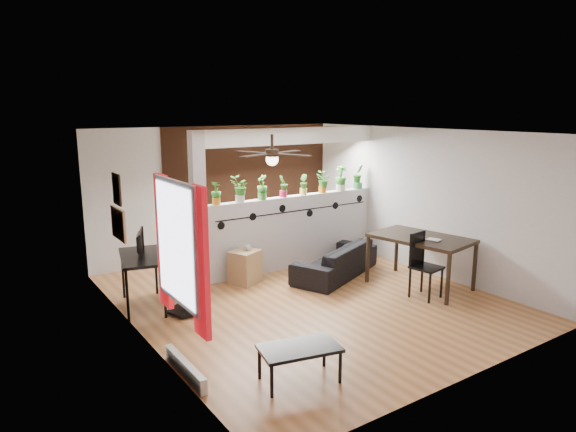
{
  "coord_description": "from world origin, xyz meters",
  "views": [
    {
      "loc": [
        -4.53,
        -6.21,
        2.95
      ],
      "look_at": [
        0.07,
        0.6,
        1.21
      ],
      "focal_mm": 32.0,
      "sensor_mm": 36.0,
      "label": 1
    }
  ],
  "objects_px": {
    "potted_plant_5": "(323,181)",
    "office_chair": "(182,281)",
    "potted_plant_4": "(303,184)",
    "computer_desk": "(141,260)",
    "potted_plant_2": "(262,187)",
    "cup": "(247,248)",
    "potted_plant_3": "(283,185)",
    "sofa": "(336,261)",
    "ceiling_fan": "(272,155)",
    "coffee_table": "(300,350)",
    "cube_shelf": "(245,267)",
    "potted_plant_6": "(341,177)",
    "potted_plant_7": "(358,176)",
    "dining_table": "(421,242)",
    "potted_plant_0": "(216,192)",
    "folding_chair": "(422,259)",
    "potted_plant_1": "(240,188)"
  },
  "relations": [
    {
      "from": "ceiling_fan",
      "to": "cube_shelf",
      "type": "distance_m",
      "value": 2.53
    },
    {
      "from": "potted_plant_3",
      "to": "coffee_table",
      "type": "relative_size",
      "value": 0.42
    },
    {
      "from": "ceiling_fan",
      "to": "cube_shelf",
      "type": "xyz_separation_m",
      "value": [
        0.36,
        1.46,
        -2.03
      ]
    },
    {
      "from": "potted_plant_3",
      "to": "potted_plant_7",
      "type": "bearing_deg",
      "value": -0.0
    },
    {
      "from": "coffee_table",
      "to": "dining_table",
      "type": "bearing_deg",
      "value": 21.8
    },
    {
      "from": "ceiling_fan",
      "to": "cup",
      "type": "bearing_deg",
      "value": 74.24
    },
    {
      "from": "potted_plant_5",
      "to": "office_chair",
      "type": "xyz_separation_m",
      "value": [
        -3.32,
        -0.95,
        -1.08
      ]
    },
    {
      "from": "potted_plant_3",
      "to": "cube_shelf",
      "type": "height_order",
      "value": "potted_plant_3"
    },
    {
      "from": "potted_plant_6",
      "to": "coffee_table",
      "type": "height_order",
      "value": "potted_plant_6"
    },
    {
      "from": "cube_shelf",
      "to": "potted_plant_6",
      "type": "bearing_deg",
      "value": -15.58
    },
    {
      "from": "potted_plant_2",
      "to": "potted_plant_5",
      "type": "relative_size",
      "value": 1.06
    },
    {
      "from": "potted_plant_2",
      "to": "cup",
      "type": "bearing_deg",
      "value": -146.35
    },
    {
      "from": "ceiling_fan",
      "to": "cup",
      "type": "height_order",
      "value": "ceiling_fan"
    },
    {
      "from": "cube_shelf",
      "to": "cup",
      "type": "distance_m",
      "value": 0.34
    },
    {
      "from": "ceiling_fan",
      "to": "office_chair",
      "type": "bearing_deg",
      "value": 140.81
    },
    {
      "from": "cup",
      "to": "potted_plant_7",
      "type": "bearing_deg",
      "value": 7.0
    },
    {
      "from": "cube_shelf",
      "to": "potted_plant_4",
      "type": "bearing_deg",
      "value": -10.68
    },
    {
      "from": "cube_shelf",
      "to": "folding_chair",
      "type": "relative_size",
      "value": 0.55
    },
    {
      "from": "potted_plant_6",
      "to": "potted_plant_3",
      "type": "bearing_deg",
      "value": 180.0
    },
    {
      "from": "computer_desk",
      "to": "potted_plant_0",
      "type": "bearing_deg",
      "value": 17.05
    },
    {
      "from": "cube_shelf",
      "to": "coffee_table",
      "type": "xyz_separation_m",
      "value": [
        -1.1,
        -3.16,
        0.08
      ]
    },
    {
      "from": "potted_plant_3",
      "to": "sofa",
      "type": "distance_m",
      "value": 1.65
    },
    {
      "from": "ceiling_fan",
      "to": "potted_plant_6",
      "type": "distance_m",
      "value": 3.34
    },
    {
      "from": "cup",
      "to": "folding_chair",
      "type": "bearing_deg",
      "value": -47.35
    },
    {
      "from": "potted_plant_2",
      "to": "potted_plant_4",
      "type": "xyz_separation_m",
      "value": [
        0.9,
        0.0,
        -0.03
      ]
    },
    {
      "from": "potted_plant_7",
      "to": "dining_table",
      "type": "relative_size",
      "value": 0.28
    },
    {
      "from": "office_chair",
      "to": "coffee_table",
      "type": "bearing_deg",
      "value": -83.3
    },
    {
      "from": "potted_plant_0",
      "to": "folding_chair",
      "type": "xyz_separation_m",
      "value": [
        2.34,
        -2.46,
        -0.95
      ]
    },
    {
      "from": "ceiling_fan",
      "to": "potted_plant_5",
      "type": "height_order",
      "value": "ceiling_fan"
    },
    {
      "from": "potted_plant_0",
      "to": "potted_plant_5",
      "type": "xyz_separation_m",
      "value": [
        2.26,
        0.0,
        0.01
      ]
    },
    {
      "from": "sofa",
      "to": "cup",
      "type": "bearing_deg",
      "value": -43.59
    },
    {
      "from": "office_chair",
      "to": "potted_plant_1",
      "type": "bearing_deg",
      "value": 32.29
    },
    {
      "from": "coffee_table",
      "to": "potted_plant_7",
      "type": "bearing_deg",
      "value": 41.81
    },
    {
      "from": "ceiling_fan",
      "to": "potted_plant_4",
      "type": "xyz_separation_m",
      "value": [
        1.83,
        1.8,
        -0.76
      ]
    },
    {
      "from": "potted_plant_2",
      "to": "potted_plant_4",
      "type": "height_order",
      "value": "potted_plant_2"
    },
    {
      "from": "ceiling_fan",
      "to": "computer_desk",
      "type": "height_order",
      "value": "ceiling_fan"
    },
    {
      "from": "potted_plant_4",
      "to": "sofa",
      "type": "height_order",
      "value": "potted_plant_4"
    },
    {
      "from": "potted_plant_2",
      "to": "sofa",
      "type": "relative_size",
      "value": 0.23
    },
    {
      "from": "dining_table",
      "to": "computer_desk",
      "type": "bearing_deg",
      "value": 157.99
    },
    {
      "from": "potted_plant_1",
      "to": "potted_plant_5",
      "type": "bearing_deg",
      "value": 0.0
    },
    {
      "from": "potted_plant_6",
      "to": "cup",
      "type": "height_order",
      "value": "potted_plant_6"
    },
    {
      "from": "sofa",
      "to": "computer_desk",
      "type": "relative_size",
      "value": 1.52
    },
    {
      "from": "potted_plant_6",
      "to": "potted_plant_0",
      "type": "bearing_deg",
      "value": 180.0
    },
    {
      "from": "potted_plant_7",
      "to": "potted_plant_3",
      "type": "bearing_deg",
      "value": 180.0
    },
    {
      "from": "office_chair",
      "to": "cube_shelf",
      "type": "bearing_deg",
      "value": 23.67
    },
    {
      "from": "potted_plant_4",
      "to": "computer_desk",
      "type": "bearing_deg",
      "value": -172.17
    },
    {
      "from": "ceiling_fan",
      "to": "potted_plant_6",
      "type": "height_order",
      "value": "ceiling_fan"
    },
    {
      "from": "potted_plant_2",
      "to": "office_chair",
      "type": "relative_size",
      "value": 0.4
    },
    {
      "from": "potted_plant_7",
      "to": "computer_desk",
      "type": "bearing_deg",
      "value": -174.44
    },
    {
      "from": "potted_plant_2",
      "to": "sofa",
      "type": "distance_m",
      "value": 1.86
    }
  ]
}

